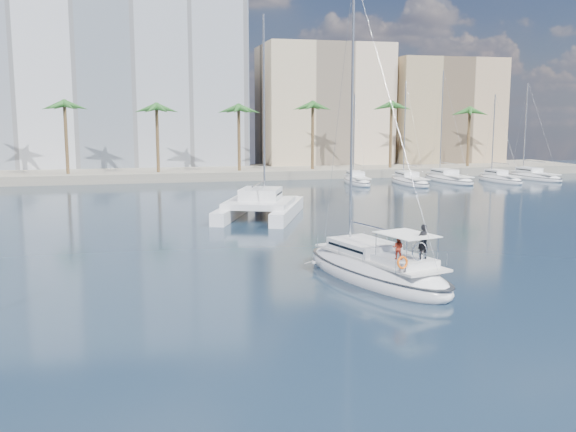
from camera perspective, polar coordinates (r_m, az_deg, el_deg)
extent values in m
plane|color=black|center=(33.99, 0.53, -6.03)|extent=(160.00, 160.00, 0.00)
cube|color=gray|center=(93.59, -8.42, 3.78)|extent=(120.00, 14.00, 1.20)
cube|color=silver|center=(105.12, -15.83, 11.41)|extent=(42.00, 16.00, 28.00)
cube|color=beige|center=(106.19, 3.10, 9.54)|extent=(20.00, 14.00, 20.00)
cube|color=tan|center=(111.64, 13.41, 8.76)|extent=(18.00, 12.00, 18.00)
cylinder|color=brown|center=(89.31, -8.27, 6.54)|extent=(0.44, 0.44, 10.50)
sphere|color=#265D22|center=(89.26, -8.35, 9.91)|extent=(3.60, 3.60, 3.60)
cylinder|color=brown|center=(98.32, 12.02, 6.64)|extent=(0.44, 0.44, 10.50)
sphere|color=#265D22|center=(98.27, 12.12, 9.70)|extent=(3.60, 3.60, 3.60)
ellipsoid|color=white|center=(35.21, 7.75, -4.99)|extent=(6.67, 12.10, 2.40)
ellipsoid|color=black|center=(35.13, 7.76, -4.45)|extent=(6.73, 12.22, 0.18)
cube|color=silver|center=(34.84, 8.00, -3.62)|extent=(4.86, 9.04, 0.12)
cube|color=silver|center=(35.81, 6.73, -2.66)|extent=(3.40, 4.30, 0.60)
cube|color=black|center=(35.80, 6.73, -2.63)|extent=(3.30, 3.88, 0.14)
cylinder|color=#B7BABF|center=(36.18, 5.70, 9.05)|extent=(0.15, 0.15, 15.13)
cylinder|color=#B7BABF|center=(34.80, 7.73, -1.01)|extent=(1.37, 4.51, 0.11)
cube|color=silver|center=(33.09, 10.32, -3.92)|extent=(2.89, 3.37, 0.36)
cube|color=white|center=(32.73, 10.51, -1.61)|extent=(2.89, 3.37, 0.04)
torus|color=silver|center=(32.12, 11.61, -3.12)|extent=(0.94, 0.31, 0.96)
torus|color=#F65D0C|center=(30.96, 10.14, -4.09)|extent=(0.66, 0.36, 0.64)
imported|color=black|center=(32.60, 11.90, -2.25)|extent=(0.74, 0.59, 1.77)
imported|color=maroon|center=(32.40, 9.75, -2.81)|extent=(0.71, 0.68, 1.15)
cube|color=white|center=(56.91, -4.81, 0.56)|extent=(5.61, 11.57, 1.10)
cube|color=white|center=(55.98, -0.03, 0.46)|extent=(5.61, 11.57, 1.10)
cube|color=silver|center=(55.71, -2.57, 1.18)|extent=(7.48, 8.14, 0.50)
cube|color=silver|center=(56.20, -2.45, 1.97)|extent=(4.41, 4.57, 1.00)
cube|color=black|center=(56.20, -2.45, 2.02)|extent=(4.25, 4.14, 0.18)
cylinder|color=#B7BABF|center=(57.57, -2.15, 9.61)|extent=(0.18, 0.18, 15.99)
ellipsoid|color=silver|center=(36.76, 2.29, -4.17)|extent=(0.23, 0.43, 0.21)
sphere|color=silver|center=(36.94, 2.21, -4.07)|extent=(0.11, 0.11, 0.11)
cube|color=gray|center=(36.67, 1.83, -4.15)|extent=(0.50, 0.18, 0.12)
cube|color=gray|center=(36.83, 2.75, -4.09)|extent=(0.50, 0.18, 0.12)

